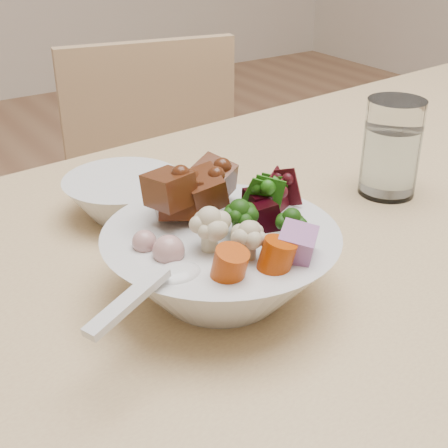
% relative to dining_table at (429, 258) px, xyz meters
% --- Properties ---
extents(dining_table, '(1.55, 0.95, 0.69)m').
position_rel_dining_table_xyz_m(dining_table, '(0.00, 0.00, 0.00)').
color(dining_table, '#D7B97E').
rests_on(dining_table, ground).
extents(chair_far, '(0.43, 0.43, 0.78)m').
position_rel_dining_table_xyz_m(chair_far, '(-0.05, 0.59, -0.19)').
color(chair_far, tan).
rests_on(chair_far, ground).
extents(food_bowl, '(0.21, 0.21, 0.12)m').
position_rel_dining_table_xyz_m(food_bowl, '(-0.31, -0.01, 0.11)').
color(food_bowl, silver).
rests_on(food_bowl, dining_table).
extents(soup_spoon, '(0.12, 0.06, 0.02)m').
position_rel_dining_table_xyz_m(soup_spoon, '(-0.40, -0.05, 0.13)').
color(soup_spoon, silver).
rests_on(soup_spoon, food_bowl).
extents(water_glass, '(0.07, 0.07, 0.12)m').
position_rel_dining_table_xyz_m(water_glass, '(-0.02, 0.06, 0.13)').
color(water_glass, silver).
rests_on(water_glass, dining_table).
extents(side_bowl, '(0.14, 0.14, 0.05)m').
position_rel_dining_table_xyz_m(side_bowl, '(-0.32, 0.19, 0.09)').
color(side_bowl, silver).
rests_on(side_bowl, dining_table).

